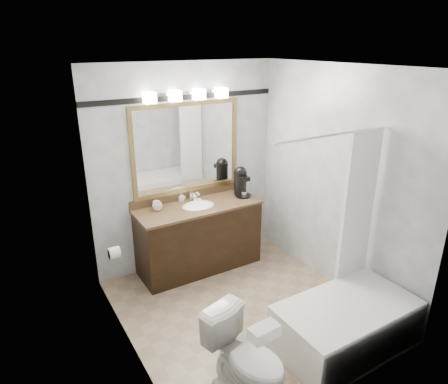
# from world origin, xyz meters

# --- Properties ---
(room) EXTENTS (2.42, 2.62, 2.52)m
(room) POSITION_xyz_m (0.00, 0.00, 1.25)
(room) COLOR gray
(room) RESTS_ON ground
(vanity) EXTENTS (1.53, 0.58, 0.97)m
(vanity) POSITION_xyz_m (0.00, 1.02, 0.44)
(vanity) COLOR black
(vanity) RESTS_ON ground
(mirror) EXTENTS (1.40, 0.04, 1.10)m
(mirror) POSITION_xyz_m (0.00, 1.28, 1.50)
(mirror) COLOR olive
(mirror) RESTS_ON room
(vanity_light_bar) EXTENTS (1.02, 0.14, 0.12)m
(vanity_light_bar) POSITION_xyz_m (0.00, 1.23, 2.13)
(vanity_light_bar) COLOR silver
(vanity_light_bar) RESTS_ON room
(accent_stripe) EXTENTS (2.40, 0.01, 0.06)m
(accent_stripe) POSITION_xyz_m (0.00, 1.29, 2.10)
(accent_stripe) COLOR black
(accent_stripe) RESTS_ON room
(bathtub) EXTENTS (1.30, 0.75, 1.96)m
(bathtub) POSITION_xyz_m (0.55, -0.90, 0.28)
(bathtub) COLOR white
(bathtub) RESTS_ON ground
(tp_roll) EXTENTS (0.11, 0.12, 0.12)m
(tp_roll) POSITION_xyz_m (-1.14, 0.66, 0.70)
(tp_roll) COLOR white
(tp_roll) RESTS_ON room
(toilet) EXTENTS (0.57, 0.78, 0.72)m
(toilet) POSITION_xyz_m (-0.58, -0.92, 0.36)
(toilet) COLOR white
(toilet) RESTS_ON ground
(tissue_box) EXTENTS (0.23, 0.14, 0.09)m
(tissue_box) POSITION_xyz_m (-0.58, -1.12, 0.76)
(tissue_box) COLOR white
(tissue_box) RESTS_ON toilet
(coffee_maker) EXTENTS (0.20, 0.25, 0.38)m
(coffee_maker) POSITION_xyz_m (0.63, 1.04, 1.05)
(coffee_maker) COLOR black
(coffee_maker) RESTS_ON vanity
(cup_left) EXTENTS (0.11, 0.11, 0.09)m
(cup_left) POSITION_xyz_m (-0.48, 1.13, 0.89)
(cup_left) COLOR white
(cup_left) RESTS_ON vanity
(cup_right) EXTENTS (0.10, 0.10, 0.08)m
(cup_right) POSITION_xyz_m (-0.45, 1.21, 0.89)
(cup_right) COLOR white
(cup_right) RESTS_ON vanity
(soap_bottle_a) EXTENTS (0.05, 0.05, 0.10)m
(soap_bottle_a) POSITION_xyz_m (-0.12, 1.23, 0.90)
(soap_bottle_a) COLOR white
(soap_bottle_a) RESTS_ON vanity
(soap_bottle_b) EXTENTS (0.07, 0.07, 0.08)m
(soap_bottle_b) POSITION_xyz_m (0.05, 1.22, 0.89)
(soap_bottle_b) COLOR white
(soap_bottle_b) RESTS_ON vanity
(soap_bar) EXTENTS (0.10, 0.08, 0.03)m
(soap_bar) POSITION_xyz_m (0.05, 1.13, 0.86)
(soap_bar) COLOR beige
(soap_bar) RESTS_ON vanity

